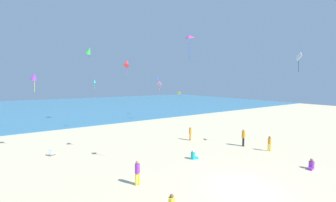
{
  "coord_description": "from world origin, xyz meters",
  "views": [
    {
      "loc": [
        -10.78,
        -7.92,
        6.43
      ],
      "look_at": [
        0.0,
        8.1,
        4.77
      ],
      "focal_mm": 23.09,
      "sensor_mm": 36.0,
      "label": 1
    }
  ],
  "objects_px": {
    "person_7": "(269,142)",
    "kite_white": "(299,57)",
    "kite_yellow": "(179,93)",
    "person_4": "(311,165)",
    "person_3": "(243,136)",
    "kite_red": "(127,63)",
    "person_1": "(137,171)",
    "kite_green": "(89,50)",
    "kite_magenta": "(189,37)",
    "kite_purple": "(34,77)",
    "beach_chair_mid_beach": "(52,153)",
    "person_0": "(172,202)",
    "kite_pink": "(160,84)",
    "person_6": "(190,133)",
    "person_5": "(193,156)",
    "kite_teal": "(94,81)",
    "kite_blue": "(158,79)"
  },
  "relations": [
    {
      "from": "person_1",
      "to": "person_4",
      "type": "height_order",
      "value": "person_1"
    },
    {
      "from": "kite_magenta",
      "to": "person_7",
      "type": "bearing_deg",
      "value": -1.26
    },
    {
      "from": "person_4",
      "to": "kite_teal",
      "type": "xyz_separation_m",
      "value": [
        -9.66,
        22.19,
        6.28
      ]
    },
    {
      "from": "person_5",
      "to": "kite_magenta",
      "type": "distance_m",
      "value": 9.67
    },
    {
      "from": "person_4",
      "to": "kite_white",
      "type": "distance_m",
      "value": 9.45
    },
    {
      "from": "person_1",
      "to": "person_3",
      "type": "distance_m",
      "value": 12.65
    },
    {
      "from": "kite_pink",
      "to": "kite_purple",
      "type": "bearing_deg",
      "value": -157.34
    },
    {
      "from": "person_4",
      "to": "person_6",
      "type": "distance_m",
      "value": 11.48
    },
    {
      "from": "person_7",
      "to": "kite_white",
      "type": "bearing_deg",
      "value": -70.6
    },
    {
      "from": "person_6",
      "to": "kite_pink",
      "type": "xyz_separation_m",
      "value": [
        3.44,
        12.05,
        5.28
      ]
    },
    {
      "from": "person_7",
      "to": "kite_magenta",
      "type": "distance_m",
      "value": 12.89
    },
    {
      "from": "kite_purple",
      "to": "kite_red",
      "type": "distance_m",
      "value": 8.64
    },
    {
      "from": "kite_magenta",
      "to": "kite_green",
      "type": "xyz_separation_m",
      "value": [
        -0.56,
        23.58,
        1.93
      ]
    },
    {
      "from": "person_0",
      "to": "person_3",
      "type": "bearing_deg",
      "value": -28.57
    },
    {
      "from": "kite_blue",
      "to": "kite_red",
      "type": "height_order",
      "value": "kite_red"
    },
    {
      "from": "kite_purple",
      "to": "kite_green",
      "type": "bearing_deg",
      "value": 56.88
    },
    {
      "from": "kite_teal",
      "to": "person_4",
      "type": "bearing_deg",
      "value": -66.47
    },
    {
      "from": "kite_magenta",
      "to": "kite_red",
      "type": "bearing_deg",
      "value": 107.72
    },
    {
      "from": "beach_chair_mid_beach",
      "to": "kite_yellow",
      "type": "height_order",
      "value": "kite_yellow"
    },
    {
      "from": "person_3",
      "to": "person_7",
      "type": "distance_m",
      "value": 2.48
    },
    {
      "from": "person_4",
      "to": "kite_green",
      "type": "bearing_deg",
      "value": -81.75
    },
    {
      "from": "kite_white",
      "to": "kite_teal",
      "type": "relative_size",
      "value": 1.35
    },
    {
      "from": "kite_blue",
      "to": "kite_red",
      "type": "bearing_deg",
      "value": -127.92
    },
    {
      "from": "beach_chair_mid_beach",
      "to": "kite_teal",
      "type": "relative_size",
      "value": 0.6
    },
    {
      "from": "beach_chair_mid_beach",
      "to": "kite_red",
      "type": "xyz_separation_m",
      "value": [
        5.57,
        -3.85,
        7.83
      ]
    },
    {
      "from": "person_7",
      "to": "kite_pink",
      "type": "relative_size",
      "value": 0.92
    },
    {
      "from": "kite_white",
      "to": "kite_yellow",
      "type": "bearing_deg",
      "value": 81.75
    },
    {
      "from": "person_4",
      "to": "person_7",
      "type": "distance_m",
      "value": 4.38
    },
    {
      "from": "person_3",
      "to": "kite_red",
      "type": "xyz_separation_m",
      "value": [
        -10.85,
        3.79,
        7.08
      ]
    },
    {
      "from": "person_6",
      "to": "kite_teal",
      "type": "bearing_deg",
      "value": -30.85
    },
    {
      "from": "person_6",
      "to": "kite_purple",
      "type": "bearing_deg",
      "value": 7.5
    },
    {
      "from": "person_5",
      "to": "kite_green",
      "type": "bearing_deg",
      "value": 116.4
    },
    {
      "from": "kite_pink",
      "to": "kite_green",
      "type": "height_order",
      "value": "kite_green"
    },
    {
      "from": "person_0",
      "to": "person_3",
      "type": "xyz_separation_m",
      "value": [
        12.14,
        4.73,
        0.74
      ]
    },
    {
      "from": "kite_green",
      "to": "beach_chair_mid_beach",
      "type": "bearing_deg",
      "value": -116.69
    },
    {
      "from": "person_6",
      "to": "kite_blue",
      "type": "xyz_separation_m",
      "value": [
        5.85,
        16.62,
        6.23
      ]
    },
    {
      "from": "person_1",
      "to": "kite_yellow",
      "type": "relative_size",
      "value": 0.93
    },
    {
      "from": "person_0",
      "to": "kite_magenta",
      "type": "relative_size",
      "value": 0.43
    },
    {
      "from": "person_6",
      "to": "person_7",
      "type": "height_order",
      "value": "person_6"
    },
    {
      "from": "person_5",
      "to": "kite_green",
      "type": "xyz_separation_m",
      "value": [
        -2.89,
        21.42,
        11.07
      ]
    },
    {
      "from": "person_6",
      "to": "kite_blue",
      "type": "relative_size",
      "value": 1.16
    },
    {
      "from": "kite_green",
      "to": "person_6",
      "type": "bearing_deg",
      "value": -68.81
    },
    {
      "from": "person_7",
      "to": "kite_white",
      "type": "xyz_separation_m",
      "value": [
        1.9,
        -1.34,
        7.88
      ]
    },
    {
      "from": "person_4",
      "to": "person_5",
      "type": "height_order",
      "value": "person_4"
    },
    {
      "from": "person_5",
      "to": "person_7",
      "type": "distance_m",
      "value": 7.67
    },
    {
      "from": "person_1",
      "to": "person_5",
      "type": "height_order",
      "value": "person_1"
    },
    {
      "from": "kite_pink",
      "to": "person_1",
      "type": "bearing_deg",
      "value": -125.27
    },
    {
      "from": "person_0",
      "to": "kite_white",
      "type": "height_order",
      "value": "kite_white"
    },
    {
      "from": "beach_chair_mid_beach",
      "to": "kite_teal",
      "type": "bearing_deg",
      "value": 18.4
    },
    {
      "from": "person_4",
      "to": "person_7",
      "type": "xyz_separation_m",
      "value": [
        1.36,
        4.13,
        0.54
      ]
    }
  ]
}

